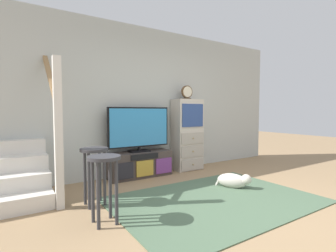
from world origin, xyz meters
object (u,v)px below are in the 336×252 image
Objects in this scene: television at (139,128)px; bar_stool_far at (94,163)px; bar_stool_near at (104,173)px; media_console at (140,164)px; dog at (234,180)px; side_cabinet at (187,135)px; desk_clock at (187,92)px.

bar_stool_far is at bearing -138.71° from television.
bar_stool_near is at bearing -127.10° from television.
media_console is 1.61× the size of bar_stool_near.
television is 2.33× the size of dog.
dog is (0.90, -1.38, -0.75)m from television.
media_console is 1.60× the size of bar_stool_far.
television reaches higher than bar_stool_near.
media_console is at bearing 52.45° from bar_stool_near.
bar_stool_far is 2.06m from dog.
side_cabinet is 1.97× the size of bar_stool_near.
bar_stool_near is (-2.15, -1.46, -1.00)m from desk_clock.
television reaches higher than bar_stool_far.
desk_clock reaches higher than bar_stool_near.
desk_clock reaches higher than side_cabinet.
television is 1.22m from desk_clock.
media_console is 0.81× the size of side_cabinet.
television is 1.62× the size of bar_stool_far.
side_cabinet is 1.49m from dog.
desk_clock is 0.38× the size of bar_stool_far.
side_cabinet is 2.32m from bar_stool_far.
bar_stool_far is at bearing -156.49° from desk_clock.
desk_clock is at bearing 34.23° from bar_stool_near.
side_cabinet is at bearing 0.56° from media_console.
television is 1.81m from dog.
bar_stool_far is at bearing -156.41° from side_cabinet.
television is at bearing 123.15° from dog.
side_cabinet is (1.05, -0.01, -0.17)m from television.
television is (-0.00, 0.02, 0.64)m from media_console.
side_cabinet is 1.96× the size of bar_stool_far.
bar_stool_near is 1.43× the size of dog.
side_cabinet is at bearing 30.08° from desk_clock.
side_cabinet is 2.82× the size of dog.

